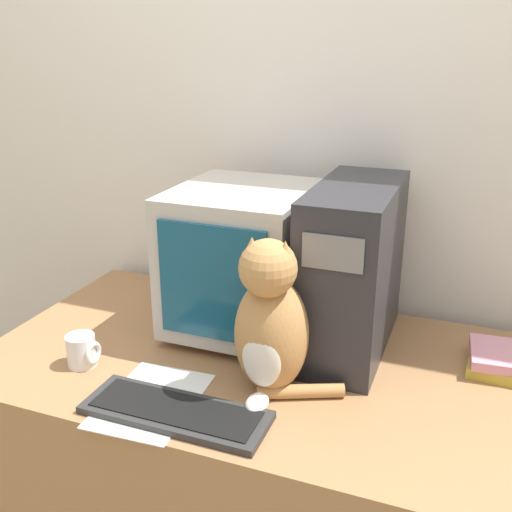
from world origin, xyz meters
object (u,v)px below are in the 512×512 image
object	(u,v)px
pen	(161,393)
crt_monitor	(242,259)
cat	(271,325)
mug	(82,351)
computer_tower	(352,269)
book_stack	(499,359)
keyboard	(176,412)

from	to	relation	value
pen	crt_monitor	bearing A→B (deg)	82.58
cat	mug	bearing A→B (deg)	-173.57
computer_tower	pen	size ratio (longest dim) A/B	3.56
book_stack	computer_tower	bearing A→B (deg)	-176.98
crt_monitor	cat	bearing A→B (deg)	-56.38
cat	pen	size ratio (longest dim) A/B	3.02
computer_tower	pen	xyz separation A→B (m)	(-0.36, -0.40, -0.22)
crt_monitor	computer_tower	size ratio (longest dim) A/B	0.90
cat	mug	xyz separation A→B (m)	(-0.50, -0.07, -0.13)
computer_tower	mug	bearing A→B (deg)	-150.26
mug	book_stack	bearing A→B (deg)	20.33
keyboard	computer_tower	bearing A→B (deg)	58.11
book_stack	mug	xyz separation A→B (m)	(-1.01, -0.38, 0.02)
pen	mug	xyz separation A→B (m)	(-0.26, 0.05, 0.04)
book_stack	pen	size ratio (longest dim) A/B	1.55
pen	mug	distance (m)	0.27
cat	pen	xyz separation A→B (m)	(-0.24, -0.11, -0.17)
crt_monitor	cat	distance (m)	0.34
computer_tower	cat	xyz separation A→B (m)	(-0.13, -0.29, -0.05)
cat	keyboard	bearing A→B (deg)	-134.01
cat	pen	bearing A→B (deg)	-155.51
computer_tower	keyboard	world-z (taller)	computer_tower
computer_tower	pen	world-z (taller)	computer_tower
computer_tower	keyboard	bearing A→B (deg)	-121.89
mug	cat	bearing A→B (deg)	7.57
computer_tower	mug	world-z (taller)	computer_tower
pen	cat	bearing A→B (deg)	25.64
keyboard	cat	distance (m)	0.29
computer_tower	cat	bearing A→B (deg)	-113.51
computer_tower	cat	distance (m)	0.32
keyboard	mug	world-z (taller)	mug
cat	crt_monitor	bearing A→B (deg)	122.48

